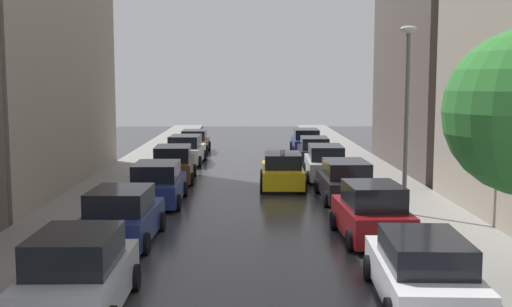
% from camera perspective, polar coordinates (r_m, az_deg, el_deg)
% --- Properties ---
extents(ground_plane, '(28.00, 72.00, 0.04)m').
position_cam_1_polar(ground_plane, '(32.43, -0.49, -2.24)').
color(ground_plane, '#333335').
extents(sidewalk_left, '(3.00, 72.00, 0.15)m').
position_cam_1_polar(sidewalk_left, '(33.05, -11.84, -2.04)').
color(sidewalk_left, gray).
rests_on(sidewalk_left, ground).
extents(sidewalk_right, '(3.00, 72.00, 0.15)m').
position_cam_1_polar(sidewalk_right, '(33.06, 10.85, -2.02)').
color(sidewalk_right, gray).
rests_on(sidewalk_right, ground).
extents(parked_car_left_nearest, '(2.14, 4.27, 1.81)m').
position_cam_1_polar(parked_car_left_nearest, '(14.29, -15.65, -10.47)').
color(parked_car_left_nearest, '#B2B7BF').
rests_on(parked_car_left_nearest, ground).
extents(parked_car_left_second, '(2.24, 4.36, 1.70)m').
position_cam_1_polar(parked_car_left_second, '(19.99, -11.93, -5.60)').
color(parked_car_left_second, navy).
rests_on(parked_car_left_second, ground).
extents(parked_car_left_third, '(2.18, 4.57, 1.69)m').
position_cam_1_polar(parked_car_left_third, '(25.91, -8.84, -2.75)').
color(parked_car_left_third, navy).
rests_on(parked_car_left_third, ground).
extents(parked_car_left_fourth, '(2.24, 4.52, 1.77)m').
position_cam_1_polar(parked_car_left_fourth, '(31.47, -7.42, -1.01)').
color(parked_car_left_fourth, brown).
rests_on(parked_car_left_fourth, ground).
extents(parked_car_left_fifth, '(2.28, 4.56, 1.71)m').
position_cam_1_polar(parked_car_left_fifth, '(38.03, -6.32, 0.28)').
color(parked_car_left_fifth, silver).
rests_on(parked_car_left_fifth, ground).
extents(parked_car_left_sixth, '(2.01, 4.18, 1.56)m').
position_cam_1_polar(parked_car_left_sixth, '(43.88, -5.52, 1.05)').
color(parked_car_left_sixth, brown).
rests_on(parked_car_left_sixth, ground).
extents(parked_car_right_nearest, '(2.30, 4.81, 1.58)m').
position_cam_1_polar(parked_car_right_nearest, '(14.84, 14.68, -10.16)').
color(parked_car_right_nearest, silver).
rests_on(parked_car_right_nearest, ground).
extents(parked_car_right_second, '(2.19, 4.14, 1.80)m').
position_cam_1_polar(parked_car_right_second, '(20.18, 10.32, -5.33)').
color(parked_car_right_second, maroon).
rests_on(parked_car_right_second, ground).
extents(parked_car_right_third, '(2.20, 4.72, 1.66)m').
position_cam_1_polar(parked_car_right_third, '(26.71, 8.01, -2.49)').
color(parked_car_right_third, black).
rests_on(parked_car_right_third, ground).
extents(parked_car_right_fourth, '(2.16, 4.75, 1.73)m').
position_cam_1_polar(parked_car_right_fourth, '(32.11, 6.23, -0.87)').
color(parked_car_right_fourth, '#B2B7BF').
rests_on(parked_car_right_fourth, ground).
extents(parked_car_right_fifth, '(2.06, 4.63, 1.61)m').
position_cam_1_polar(parked_car_right_fifth, '(37.93, 5.23, 0.21)').
color(parked_car_right_fifth, black).
rests_on(parked_car_right_fifth, ground).
extents(parked_car_right_sixth, '(2.10, 4.78, 1.65)m').
position_cam_1_polar(parked_car_right_sixth, '(43.57, 4.51, 1.07)').
color(parked_car_right_sixth, navy).
rests_on(parked_car_right_sixth, ground).
extents(taxi_midroad, '(2.14, 4.48, 1.81)m').
position_cam_1_polar(taxi_midroad, '(29.49, 2.38, -1.59)').
color(taxi_midroad, yellow).
rests_on(taxi_midroad, ground).
extents(lamp_post_right, '(0.60, 0.28, 6.72)m').
position_cam_1_polar(lamp_post_right, '(23.31, 13.34, 4.13)').
color(lamp_post_right, '#595B60').
rests_on(lamp_post_right, sidewalk_right).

